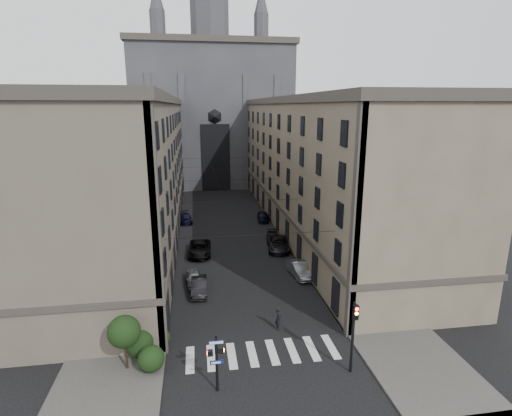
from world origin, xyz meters
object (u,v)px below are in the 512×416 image
car_right_far (263,217)px  car_left_near (194,279)px  car_left_far (185,218)px  pedestrian (278,318)px  traffic_light_right (354,329)px  pedestrian_signal_left (216,359)px  car_left_midnear (199,286)px  car_right_midfar (273,238)px  car_right_near (299,269)px  car_left_midfar (200,249)px  car_right_midnear (278,244)px  gothic_tower (212,105)px

car_right_far → car_left_near: bearing=-110.5°
car_left_far → pedestrian: (8.01, -32.40, 0.30)m
traffic_light_right → car_right_far: bearing=89.5°
pedestrian_signal_left → pedestrian: bearing=50.7°
car_left_midnear → car_right_midfar: car_left_midnear is taller
car_right_near → car_left_near: bearing=175.3°
car_left_midfar → car_right_near: (10.40, -7.95, -0.03)m
traffic_light_right → car_right_far: 37.41m
car_left_midnear → traffic_light_right: bearing=-52.5°
car_left_midnear → car_left_far: car_left_midnear is taller
traffic_light_right → car_left_far: 40.33m
car_right_midfar → car_right_midnear: bearing=-82.9°
car_left_midfar → car_right_far: (10.11, 13.39, -0.06)m
car_left_far → car_right_midnear: car_right_midnear is taller
car_right_far → pedestrian_signal_left: bearing=-98.1°
car_left_near → car_right_near: (11.12, 0.44, 0.09)m
pedestrian_signal_left → car_left_near: pedestrian_signal_left is taller
car_left_near → car_right_midnear: car_right_midnear is taller
pedestrian_signal_left → car_right_far: (9.43, 37.74, -1.59)m
car_left_midnear → pedestrian: size_ratio=2.22×
car_left_midnear → pedestrian: 9.74m
traffic_light_right → car_left_midnear: (-10.03, 13.56, -2.58)m
gothic_tower → car_left_far: gothic_tower is taller
gothic_tower → car_left_midnear: size_ratio=13.44×
car_right_near → pedestrian_signal_left: bearing=-127.6°
car_left_midfar → car_right_midfar: 10.26m
car_left_near → car_right_far: (10.84, 21.78, 0.06)m
car_right_near → car_right_midfar: bearing=86.2°
pedestrian_signal_left → traffic_light_right: size_ratio=0.77×
car_left_far → car_right_midnear: 18.48m
traffic_light_right → car_right_midnear: size_ratio=0.92×
car_left_midfar → car_right_near: bearing=-34.7°
gothic_tower → pedestrian_signal_left: bearing=-92.7°
car_left_near → car_right_near: 11.13m
car_left_far → car_right_midfar: size_ratio=1.06×
car_right_midnear → car_left_midfar: bearing=-170.9°
car_right_midfar → pedestrian: size_ratio=2.26×
traffic_light_right → pedestrian: (-3.79, 6.08, -2.32)m
car_left_far → car_right_midfar: (11.77, -11.41, -0.04)m
pedestrian_signal_left → car_left_far: size_ratio=0.86×
car_right_midfar → pedestrian: bearing=-94.1°
car_right_midnear → pedestrian_signal_left: bearing=-103.1°
car_left_near → pedestrian: pedestrian is taller
car_right_midfar → pedestrian: 21.32m
gothic_tower → car_left_far: (-6.20, -34.56, -17.12)m
pedestrian_signal_left → car_left_near: size_ratio=1.02×
pedestrian → car_right_midfar: bearing=-12.3°
car_right_midnear → car_right_midfar: size_ratio=1.28×
car_left_midnear → car_right_near: bearing=13.9°
car_left_near → car_right_midfar: car_left_near is taller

